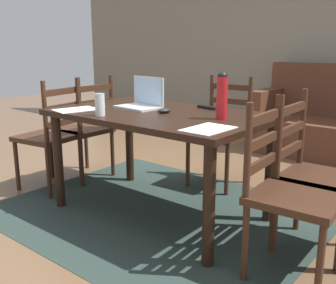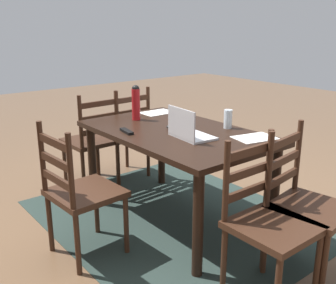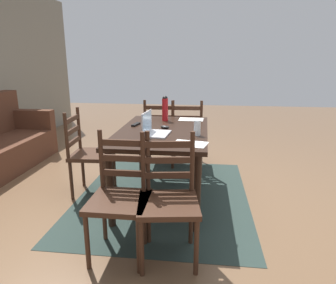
# 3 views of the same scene
# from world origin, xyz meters

# --- Properties ---
(ground_plane) EXTENTS (14.00, 14.00, 0.00)m
(ground_plane) POSITION_xyz_m (0.00, 0.00, 0.00)
(ground_plane) COLOR brown
(area_rug) EXTENTS (2.26, 1.84, 0.01)m
(area_rug) POSITION_xyz_m (0.00, 0.00, 0.00)
(area_rug) COLOR #283833
(area_rug) RESTS_ON ground
(dining_table) EXTENTS (1.52, 0.93, 0.76)m
(dining_table) POSITION_xyz_m (0.00, 0.00, 0.66)
(dining_table) COLOR black
(dining_table) RESTS_ON ground
(chair_far_head) EXTENTS (0.47, 0.47, 0.95)m
(chair_far_head) POSITION_xyz_m (-0.00, 0.83, 0.46)
(chair_far_head) COLOR #3D2316
(chair_far_head) RESTS_ON ground
(chair_right_near) EXTENTS (0.46, 0.46, 0.95)m
(chair_right_near) POSITION_xyz_m (1.05, -0.19, 0.46)
(chair_right_near) COLOR #3D2316
(chair_right_near) RESTS_ON ground
(chair_left_near) EXTENTS (0.50, 0.50, 0.95)m
(chair_left_near) POSITION_xyz_m (-1.05, -0.18, 0.46)
(chair_left_near) COLOR #3D2316
(chair_left_near) RESTS_ON ground
(chair_left_far) EXTENTS (0.44, 0.44, 0.95)m
(chair_left_far) POSITION_xyz_m (-1.05, 0.19, 0.46)
(chair_left_far) COLOR #3D2316
(chair_left_far) RESTS_ON ground
(chair_right_far) EXTENTS (0.45, 0.45, 0.95)m
(chair_right_far) POSITION_xyz_m (1.05, 0.18, 0.46)
(chair_right_far) COLOR #3D2316
(chair_right_far) RESTS_ON ground
(laptop) EXTENTS (0.34, 0.25, 0.23)m
(laptop) POSITION_xyz_m (-0.22, 0.07, 0.82)
(laptop) COLOR silver
(laptop) RESTS_ON dining_table
(water_bottle) EXTENTS (0.07, 0.07, 0.30)m
(water_bottle) POSITION_xyz_m (0.48, 0.04, 0.91)
(water_bottle) COLOR red
(water_bottle) RESTS_ON dining_table
(drinking_glass) EXTENTS (0.07, 0.07, 0.15)m
(drinking_glass) POSITION_xyz_m (-0.21, -0.36, 0.83)
(drinking_glass) COLOR silver
(drinking_glass) RESTS_ON dining_table
(computer_mouse) EXTENTS (0.09, 0.12, 0.03)m
(computer_mouse) POSITION_xyz_m (0.05, -0.01, 0.77)
(computer_mouse) COLOR black
(computer_mouse) RESTS_ON dining_table
(tv_remote) EXTENTS (0.17, 0.07, 0.02)m
(tv_remote) POSITION_xyz_m (0.18, 0.33, 0.77)
(tv_remote) COLOR black
(tv_remote) RESTS_ON dining_table
(paper_stack_left) EXTENTS (0.27, 0.34, 0.00)m
(paper_stack_left) POSITION_xyz_m (-0.53, -0.31, 0.76)
(paper_stack_left) COLOR white
(paper_stack_left) RESTS_ON dining_table
(paper_stack_right) EXTENTS (0.22, 0.30, 0.00)m
(paper_stack_right) POSITION_xyz_m (0.59, -0.27, 0.76)
(paper_stack_right) COLOR white
(paper_stack_right) RESTS_ON dining_table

